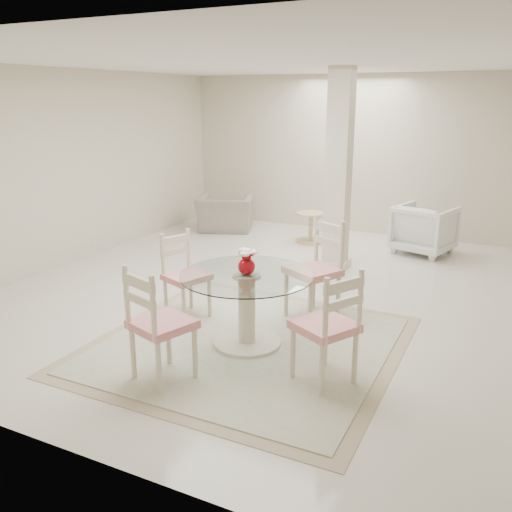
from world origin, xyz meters
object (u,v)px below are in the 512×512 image
at_px(dining_table, 247,310).
at_px(dining_chair_east, 331,319).
at_px(dining_chair_north, 318,262).
at_px(dining_chair_south, 155,317).
at_px(red_vase, 247,262).
at_px(side_table, 311,229).
at_px(dining_chair_west, 183,269).
at_px(recliner_taupe, 225,213).
at_px(column, 339,171).
at_px(armchair_white, 424,229).

distance_m(dining_table, dining_chair_east, 1.05).
height_order(dining_chair_north, dining_chair_south, dining_chair_north).
bearing_deg(dining_table, dining_chair_south, -110.28).
bearing_deg(red_vase, side_table, 101.79).
xyz_separation_m(red_vase, dining_chair_west, (-0.95, 0.36, -0.31)).
distance_m(dining_chair_north, side_table, 3.22).
height_order(red_vase, side_table, red_vase).
distance_m(red_vase, dining_chair_west, 1.06).
xyz_separation_m(dining_chair_south, recliner_taupe, (-2.14, 4.99, -0.28)).
height_order(column, dining_chair_south, column).
xyz_separation_m(dining_chair_east, dining_chair_north, (-0.59, 1.33, 0.04)).
bearing_deg(dining_chair_east, dining_chair_north, -127.28).
height_order(column, dining_table, column).
bearing_deg(side_table, dining_chair_south, -84.58).
distance_m(dining_table, side_table, 4.01).
relative_size(red_vase, recliner_taupe, 0.26).
height_order(column, dining_chair_east, column).
relative_size(dining_chair_south, armchair_white, 1.37).
bearing_deg(dining_chair_south, red_vase, -91.82).
height_order(dining_chair_east, dining_chair_north, dining_chair_north).
distance_m(recliner_taupe, armchair_white, 3.46).
distance_m(dining_chair_north, dining_chair_west, 1.45).
xyz_separation_m(recliner_taupe, side_table, (1.68, -0.11, -0.08)).
xyz_separation_m(red_vase, dining_chair_north, (0.37, 0.96, -0.22)).
xyz_separation_m(dining_chair_north, dining_chair_west, (-1.32, -0.60, -0.09)).
height_order(column, recliner_taupe, column).
relative_size(armchair_white, side_table, 1.65).
distance_m(red_vase, recliner_taupe, 4.77).
distance_m(column, dining_chair_east, 3.41).
height_order(dining_chair_east, recliner_taupe, dining_chair_east).
relative_size(dining_table, dining_chair_west, 1.22).
relative_size(dining_chair_east, dining_chair_south, 0.99).
height_order(dining_chair_north, armchair_white, dining_chair_north).
bearing_deg(dining_chair_east, dining_table, -82.15).
relative_size(dining_table, dining_chair_south, 1.11).
bearing_deg(side_table, dining_chair_east, -67.55).
relative_size(red_vase, dining_chair_west, 0.24).
bearing_deg(dining_chair_south, dining_chair_east, -137.10).
bearing_deg(dining_chair_north, armchair_white, 107.26).
xyz_separation_m(dining_chair_north, side_table, (-1.19, 2.96, -0.40)).
xyz_separation_m(dining_chair_west, recliner_taupe, (-1.54, 3.67, -0.23)).
bearing_deg(side_table, dining_chair_north, -68.19).
relative_size(dining_chair_east, dining_chair_north, 0.93).
xyz_separation_m(dining_chair_north, recliner_taupe, (-2.86, 3.07, -0.32)).
bearing_deg(side_table, column, -54.84).
xyz_separation_m(column, recliner_taupe, (-2.46, 1.22, -1.04)).
relative_size(column, dining_chair_north, 2.25).
height_order(red_vase, dining_chair_west, dining_chair_west).
distance_m(dining_table, armchair_white, 4.20).
height_order(dining_table, dining_chair_south, dining_chair_south).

